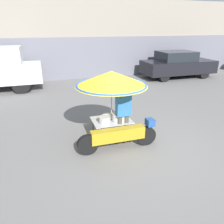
{
  "coord_description": "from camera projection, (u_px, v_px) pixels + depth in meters",
  "views": [
    {
      "loc": [
        -2.1,
        -4.69,
        3.01
      ],
      "look_at": [
        -0.45,
        0.5,
        0.85
      ],
      "focal_mm": 35.0,
      "sensor_mm": 36.0,
      "label": 1
    }
  ],
  "objects": [
    {
      "name": "vendor_person",
      "position": [
        123.0,
        111.0,
        5.7
      ],
      "size": [
        0.38,
        0.22,
        1.66
      ],
      "color": "#4C473D",
      "rests_on": "ground"
    },
    {
      "name": "ground_plane",
      "position": [
        134.0,
        146.0,
        5.85
      ],
      "size": [
        36.0,
        36.0,
        0.0
      ],
      "primitive_type": "plane",
      "color": "slate"
    },
    {
      "name": "vendor_motorcycle_cart",
      "position": [
        112.0,
        88.0,
        5.61
      ],
      "size": [
        2.12,
        1.88,
        1.94
      ],
      "color": "black",
      "rests_on": "ground"
    },
    {
      "name": "shopfront_building",
      "position": [
        75.0,
        39.0,
        13.39
      ],
      "size": [
        28.0,
        2.06,
        4.49
      ],
      "color": "gray",
      "rests_on": "ground"
    },
    {
      "name": "parked_car",
      "position": [
        178.0,
        64.0,
        13.31
      ],
      "size": [
        4.38,
        1.84,
        1.59
      ],
      "color": "black",
      "rests_on": "ground"
    }
  ]
}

